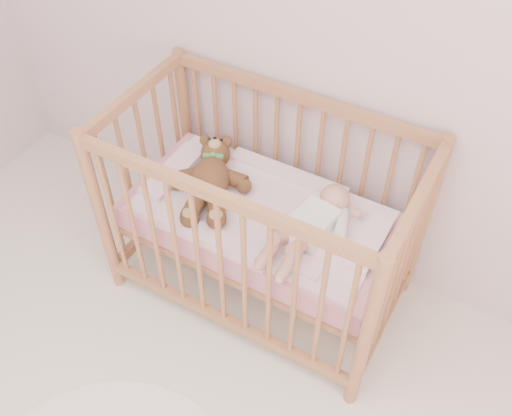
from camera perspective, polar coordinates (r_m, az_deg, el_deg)
The scene contains 6 objects.
wall_back at distance 2.34m, azimuth 9.01°, elevation 18.38°, with size 4.00×0.02×2.70m, color beige.
crib at distance 2.61m, azimuth 0.54°, elevation -1.13°, with size 1.36×0.76×1.00m, color #B5774D, non-canonical shape.
mattress at distance 2.62m, azimuth 0.54°, elevation -1.35°, with size 1.22×0.62×0.13m, color pink.
blanket at distance 2.57m, azimuth 0.55°, elevation -0.22°, with size 1.10×0.58×0.06m, color #F2A6BA, non-canonical shape.
baby at distance 2.43m, azimuth 5.60°, elevation -1.45°, with size 0.29×0.60×0.15m, color white, non-canonical shape.
teddy_bear at distance 2.59m, azimuth -4.64°, elevation 2.82°, with size 0.40×0.56×0.16m, color brown, non-canonical shape.
Camera 1 is at (0.70, 0.05, 2.42)m, focal length 40.00 mm.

